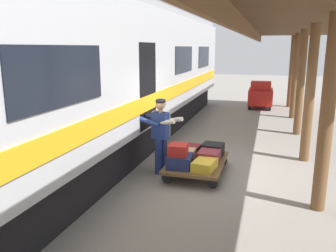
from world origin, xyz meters
TOP-DOWN VIEW (x-y plane):
  - ground_plane at (0.00, 0.00)m, footprint 60.00×60.00m
  - platform_canopy at (-1.87, 0.00)m, footprint 3.20×20.80m
  - train_car at (3.29, 0.00)m, footprint 3.03×20.10m
  - luggage_cart at (0.52, 0.29)m, footprint 1.22×1.88m
  - suitcase_yellow_case at (0.25, 0.81)m, footprint 0.50×0.66m
  - suitcase_burgundy_valise at (0.25, 0.29)m, footprint 0.48×0.52m
  - suitcase_black_hardshell at (0.25, -0.22)m, footprint 0.53×0.52m
  - suitcase_tan_vintage at (0.80, 0.29)m, footprint 0.45×0.46m
  - suitcase_maroon_trunk at (0.80, -0.22)m, footprint 0.44×0.64m
  - suitcase_navy_fabric at (0.80, 0.81)m, footprint 0.56×0.61m
  - suitcase_red_plastic at (0.83, 0.81)m, footprint 0.43×0.47m
  - porter_in_overalls at (1.36, 0.46)m, footprint 0.71×0.52m
  - porter_by_door at (1.34, 0.35)m, footprint 0.73×0.57m
  - baggage_tug at (-0.58, -9.17)m, footprint 1.13×1.72m

SIDE VIEW (x-z plane):
  - ground_plane at x=0.00m, z-range 0.00..0.00m
  - luggage_cart at x=0.52m, z-range 0.11..0.41m
  - suitcase_maroon_trunk at x=0.80m, z-range 0.30..0.49m
  - suitcase_yellow_case at x=0.25m, z-range 0.30..0.51m
  - suitcase_tan_vintage at x=0.80m, z-range 0.30..0.55m
  - suitcase_burgundy_valise at x=0.25m, z-range 0.30..0.56m
  - suitcase_navy_fabric at x=0.80m, z-range 0.30..0.58m
  - suitcase_black_hardshell at x=0.25m, z-range 0.30..0.59m
  - baggage_tug at x=-0.58m, z-range -0.02..1.28m
  - suitcase_red_plastic at x=0.83m, z-range 0.58..0.81m
  - porter_in_overalls at x=1.36m, z-range 0.07..1.78m
  - porter_by_door at x=1.34m, z-range 0.07..1.78m
  - train_car at x=3.29m, z-range 0.06..4.06m
  - platform_canopy at x=-1.87m, z-range 1.47..5.03m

